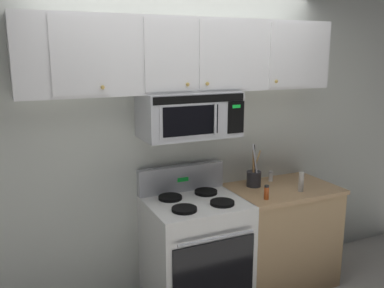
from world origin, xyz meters
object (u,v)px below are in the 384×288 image
at_px(over_range_microwave, 189,115).
at_px(salt_shaker, 271,176).
at_px(stove_range, 195,252).
at_px(spice_jar, 266,192).
at_px(utensil_crock_charcoal, 254,177).
at_px(pepper_mill, 301,182).

height_order(over_range_microwave, salt_shaker, over_range_microwave).
relative_size(stove_range, spice_jar, 9.60).
bearing_deg(stove_range, spice_jar, -19.90).
bearing_deg(utensil_crock_charcoal, salt_shaker, 14.99).
relative_size(salt_shaker, pepper_mill, 0.56).
distance_m(over_range_microwave, spice_jar, 0.87).
bearing_deg(spice_jar, utensil_crock_charcoal, 74.24).
distance_m(salt_shaker, pepper_mill, 0.35).
bearing_deg(utensil_crock_charcoal, over_range_microwave, -178.75).
bearing_deg(utensil_crock_charcoal, pepper_mill, -44.65).
distance_m(over_range_microwave, salt_shaker, 1.06).
height_order(over_range_microwave, pepper_mill, over_range_microwave).
bearing_deg(pepper_mill, utensil_crock_charcoal, 135.35).
bearing_deg(utensil_crock_charcoal, spice_jar, -105.76).
distance_m(utensil_crock_charcoal, salt_shaker, 0.23).
distance_m(stove_range, salt_shaker, 0.99).
bearing_deg(salt_shaker, utensil_crock_charcoal, -165.01).
relative_size(stove_range, salt_shaker, 12.00).
height_order(utensil_crock_charcoal, spice_jar, utensil_crock_charcoal).
relative_size(over_range_microwave, spice_jar, 6.52).
xyz_separation_m(over_range_microwave, pepper_mill, (0.91, -0.27, -0.59)).
xyz_separation_m(over_range_microwave, utensil_crock_charcoal, (0.63, 0.01, -0.59)).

